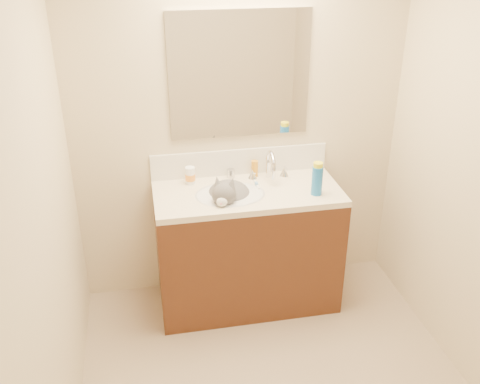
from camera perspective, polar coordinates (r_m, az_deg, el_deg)
name	(u,v)px	position (r m, az deg, el deg)	size (l,w,h in m)	color
room_shell	(295,159)	(2.30, 5.92, 3.57)	(2.24, 2.54, 2.52)	beige
vanity_cabinet	(247,250)	(3.64, 0.78, -6.20)	(1.20, 0.55, 0.82)	#472313
counter_slab	(248,193)	(3.43, 0.82, -0.15)	(1.20, 0.55, 0.04)	beige
basin	(230,204)	(3.41, -1.06, -1.29)	(0.45, 0.36, 0.14)	silver
faucet	(270,168)	(3.54, 3.23, 2.61)	(0.28, 0.20, 0.21)	silver
cat	(228,197)	(3.40, -1.24, -0.58)	(0.39, 0.44, 0.32)	#535053
backsplash	(240,162)	(3.62, -0.02, 3.25)	(1.20, 0.02, 0.18)	silver
mirror	(240,75)	(3.43, -0.02, 12.34)	(0.90, 0.02, 0.80)	white
pill_bottle	(190,175)	(3.51, -5.33, 1.76)	(0.06, 0.06, 0.12)	white
pill_label	(190,177)	(3.51, -5.32, 1.60)	(0.07, 0.07, 0.04)	orange
silver_jar	(231,173)	(3.59, -0.98, 1.99)	(0.05, 0.05, 0.06)	#B7B7BC
amber_bottle	(255,169)	(3.60, 1.57, 2.51)	(0.04, 0.04, 0.11)	orange
toothbrush	(257,184)	(3.50, 1.78, 0.83)	(0.01, 0.13, 0.01)	white
toothbrush_head	(257,184)	(3.49, 1.78, 0.89)	(0.02, 0.03, 0.02)	#6296D0
spray_can	(317,181)	(3.37, 8.22, 1.21)	(0.07, 0.07, 0.19)	blue
spray_cap	(318,165)	(3.33, 8.33, 2.83)	(0.06, 0.06, 0.04)	yellow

